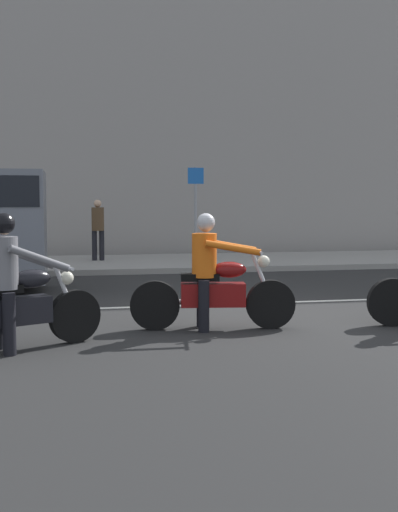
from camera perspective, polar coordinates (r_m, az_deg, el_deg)
ground_plane at (r=10.36m, az=3.67°, el=-5.00°), size 80.00×80.00×0.00m
sidewalk_slab at (r=18.13m, az=-3.03°, el=-0.59°), size 40.00×4.40×0.14m
building_facade at (r=22.08m, az=-4.52°, el=18.82°), size 40.00×1.40×14.25m
lane_marking_stripe at (r=11.35m, az=4.90°, el=-4.13°), size 18.00×0.14×0.01m
motorcycle_with_rider_orange_stripe at (r=8.94m, az=1.17°, el=-2.32°), size 2.27×0.74×1.60m
motorcycle_with_rider_gray at (r=7.95m, az=-15.96°, el=-3.34°), size 2.05×1.09×1.63m
street_sign_post at (r=18.00m, az=-0.30°, el=4.58°), size 0.44×0.08×2.58m
pedestrian_bystander at (r=18.18m, az=-8.84°, el=2.68°), size 0.34×0.34×1.68m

